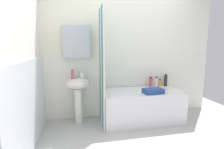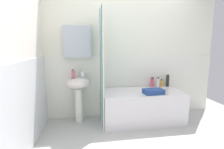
{
  "view_description": "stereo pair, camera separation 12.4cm",
  "coord_description": "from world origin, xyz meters",
  "px_view_note": "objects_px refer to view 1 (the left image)",
  "views": [
    {
      "loc": [
        -0.92,
        -1.93,
        1.37
      ],
      "look_at": [
        -0.36,
        0.83,
        0.9
      ],
      "focal_mm": 26.93,
      "sensor_mm": 36.0,
      "label": 1
    },
    {
      "loc": [
        -0.79,
        -1.95,
        1.37
      ],
      "look_at": [
        -0.36,
        0.83,
        0.9
      ],
      "focal_mm": 26.93,
      "sensor_mm": 36.0,
      "label": 2
    }
  ],
  "objects_px": {
    "soap_dispenser": "(72,74)",
    "bathtub": "(141,106)",
    "body_wash_bottle": "(166,80)",
    "conditioner_bottle": "(156,82)",
    "sink": "(78,90)",
    "lotion_bottle": "(151,82)",
    "towel_folded": "(153,91)",
    "shampoo_bottle": "(160,83)",
    "toothbrush_cup": "(82,75)"
  },
  "relations": [
    {
      "from": "bathtub",
      "to": "body_wash_bottle",
      "type": "distance_m",
      "value": 0.79
    },
    {
      "from": "lotion_bottle",
      "to": "body_wash_bottle",
      "type": "bearing_deg",
      "value": 0.09
    },
    {
      "from": "soap_dispenser",
      "to": "body_wash_bottle",
      "type": "relative_size",
      "value": 0.67
    },
    {
      "from": "toothbrush_cup",
      "to": "body_wash_bottle",
      "type": "relative_size",
      "value": 0.39
    },
    {
      "from": "bathtub",
      "to": "body_wash_bottle",
      "type": "height_order",
      "value": "body_wash_bottle"
    },
    {
      "from": "shampoo_bottle",
      "to": "conditioner_bottle",
      "type": "bearing_deg",
      "value": -168.63
    },
    {
      "from": "body_wash_bottle",
      "to": "shampoo_bottle",
      "type": "height_order",
      "value": "body_wash_bottle"
    },
    {
      "from": "soap_dispenser",
      "to": "shampoo_bottle",
      "type": "distance_m",
      "value": 1.74
    },
    {
      "from": "sink",
      "to": "bathtub",
      "type": "xyz_separation_m",
      "value": [
        1.14,
        -0.16,
        -0.32
      ]
    },
    {
      "from": "towel_folded",
      "to": "conditioner_bottle",
      "type": "bearing_deg",
      "value": 58.2
    },
    {
      "from": "lotion_bottle",
      "to": "towel_folded",
      "type": "relative_size",
      "value": 0.59
    },
    {
      "from": "soap_dispenser",
      "to": "toothbrush_cup",
      "type": "relative_size",
      "value": 1.7
    },
    {
      "from": "sink",
      "to": "bathtub",
      "type": "distance_m",
      "value": 1.19
    },
    {
      "from": "towel_folded",
      "to": "bathtub",
      "type": "bearing_deg",
      "value": 124.38
    },
    {
      "from": "bathtub",
      "to": "soap_dispenser",
      "type": "bearing_deg",
      "value": 173.59
    },
    {
      "from": "body_wash_bottle",
      "to": "conditioner_bottle",
      "type": "relative_size",
      "value": 1.2
    },
    {
      "from": "sink",
      "to": "lotion_bottle",
      "type": "relative_size",
      "value": 4.19
    },
    {
      "from": "bathtub",
      "to": "lotion_bottle",
      "type": "xyz_separation_m",
      "value": [
        0.3,
        0.27,
        0.38
      ]
    },
    {
      "from": "sink",
      "to": "soap_dispenser",
      "type": "relative_size",
      "value": 5.07
    },
    {
      "from": "bathtub",
      "to": "conditioner_bottle",
      "type": "relative_size",
      "value": 7.14
    },
    {
      "from": "soap_dispenser",
      "to": "lotion_bottle",
      "type": "xyz_separation_m",
      "value": [
        1.52,
        0.13,
        -0.23
      ]
    },
    {
      "from": "soap_dispenser",
      "to": "bathtub",
      "type": "relative_size",
      "value": 0.11
    },
    {
      "from": "conditioner_bottle",
      "to": "sink",
      "type": "bearing_deg",
      "value": -176.35
    },
    {
      "from": "sink",
      "to": "toothbrush_cup",
      "type": "distance_m",
      "value": 0.28
    },
    {
      "from": "soap_dispenser",
      "to": "bathtub",
      "type": "xyz_separation_m",
      "value": [
        1.22,
        -0.14,
        -0.61
      ]
    },
    {
      "from": "toothbrush_cup",
      "to": "towel_folded",
      "type": "height_order",
      "value": "toothbrush_cup"
    },
    {
      "from": "conditioner_bottle",
      "to": "lotion_bottle",
      "type": "relative_size",
      "value": 1.03
    },
    {
      "from": "soap_dispenser",
      "to": "toothbrush_cup",
      "type": "bearing_deg",
      "value": 19.77
    },
    {
      "from": "soap_dispenser",
      "to": "lotion_bottle",
      "type": "relative_size",
      "value": 0.83
    },
    {
      "from": "body_wash_bottle",
      "to": "conditioner_bottle",
      "type": "distance_m",
      "value": 0.21
    },
    {
      "from": "soap_dispenser",
      "to": "conditioner_bottle",
      "type": "bearing_deg",
      "value": 4.09
    },
    {
      "from": "toothbrush_cup",
      "to": "sink",
      "type": "bearing_deg",
      "value": -152.49
    },
    {
      "from": "body_wash_bottle",
      "to": "lotion_bottle",
      "type": "height_order",
      "value": "body_wash_bottle"
    },
    {
      "from": "shampoo_bottle",
      "to": "bathtub",
      "type": "bearing_deg",
      "value": -151.29
    },
    {
      "from": "shampoo_bottle",
      "to": "lotion_bottle",
      "type": "xyz_separation_m",
      "value": [
        -0.2,
        -0.0,
        0.02
      ]
    },
    {
      "from": "soap_dispenser",
      "to": "shampoo_bottle",
      "type": "xyz_separation_m",
      "value": [
        1.72,
        0.13,
        -0.25
      ]
    },
    {
      "from": "shampoo_bottle",
      "to": "soap_dispenser",
      "type": "bearing_deg",
      "value": -175.54
    },
    {
      "from": "sink",
      "to": "conditioner_bottle",
      "type": "bearing_deg",
      "value": 3.65
    },
    {
      "from": "bathtub",
      "to": "lotion_bottle",
      "type": "relative_size",
      "value": 7.33
    },
    {
      "from": "bathtub",
      "to": "conditioner_bottle",
      "type": "distance_m",
      "value": 0.61
    },
    {
      "from": "soap_dispenser",
      "to": "conditioner_bottle",
      "type": "distance_m",
      "value": 1.65
    },
    {
      "from": "bathtub",
      "to": "shampoo_bottle",
      "type": "relative_size",
      "value": 9.32
    },
    {
      "from": "toothbrush_cup",
      "to": "towel_folded",
      "type": "distance_m",
      "value": 1.28
    },
    {
      "from": "body_wash_bottle",
      "to": "conditioner_bottle",
      "type": "height_order",
      "value": "body_wash_bottle"
    },
    {
      "from": "soap_dispenser",
      "to": "bathtub",
      "type": "distance_m",
      "value": 1.37
    },
    {
      "from": "soap_dispenser",
      "to": "conditioner_bottle",
      "type": "xyz_separation_m",
      "value": [
        1.63,
        0.12,
        -0.23
      ]
    },
    {
      "from": "sink",
      "to": "towel_folded",
      "type": "relative_size",
      "value": 2.46
    },
    {
      "from": "body_wash_bottle",
      "to": "towel_folded",
      "type": "xyz_separation_m",
      "value": [
        -0.49,
        -0.46,
        -0.07
      ]
    },
    {
      "from": "shampoo_bottle",
      "to": "lotion_bottle",
      "type": "distance_m",
      "value": 0.2
    },
    {
      "from": "shampoo_bottle",
      "to": "toothbrush_cup",
      "type": "bearing_deg",
      "value": -177.25
    }
  ]
}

